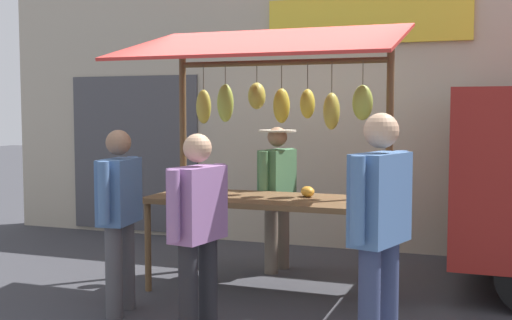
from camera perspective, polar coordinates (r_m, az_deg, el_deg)
The scene contains 7 objects.
ground_plane at distance 6.23m, azimuth 0.96°, elevation -11.35°, with size 40.00×40.00×0.00m, color #38383D.
street_backdrop at distance 8.11m, azimuth 5.74°, elevation 4.43°, with size 9.00×0.30×3.40m.
market_stall at distance 6.05m, azimuth 1.05°, elevation 3.18°, with size 2.50×1.46×2.50m.
vendor_with_sunhat at distance 6.80m, azimuth 1.87°, elevation -2.45°, with size 0.39×0.65×1.51m.
shopper_with_shopping_bag at distance 5.49m, azimuth -11.87°, elevation -4.27°, with size 0.28×0.66×1.53m.
shopper_in_grey_tee at distance 4.72m, azimuth -5.11°, elevation -5.67°, with size 0.29×0.66×1.52m.
shopper_with_ponytail at distance 4.29m, azimuth 10.80°, elevation -5.32°, with size 0.35×0.68×1.67m.
Camera 1 is at (-1.95, 5.67, 1.69)m, focal length 45.67 mm.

